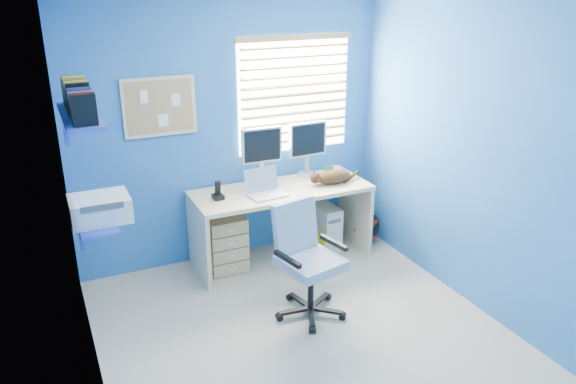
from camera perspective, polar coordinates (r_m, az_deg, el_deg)
name	(u,v)px	position (r m, az deg, el deg)	size (l,w,h in m)	color
floor	(306,336)	(4.49, 1.81, -14.45)	(3.00, 3.20, 0.00)	#B5A88A
wall_back	(231,132)	(5.31, -5.83, 6.12)	(3.00, 0.01, 2.50)	#2460A9
wall_front	(467,296)	(2.71, 17.69, -10.07)	(3.00, 0.01, 2.50)	#2460A9
wall_left	(81,223)	(3.53, -20.28, -2.93)	(0.01, 3.20, 2.50)	#2460A9
wall_right	(475,158)	(4.74, 18.46, 3.30)	(0.01, 3.20, 2.50)	#2460A9
desk	(281,224)	(5.43, -0.67, -3.30)	(1.69, 0.65, 0.74)	#D7B47A
laptop	(267,184)	(5.08, -2.13, 0.79)	(0.33, 0.26, 0.22)	silver
monitor_left	(261,155)	(5.39, -2.74, 3.78)	(0.40, 0.12, 0.54)	silver
monitor_right	(307,149)	(5.59, 1.95, 4.43)	(0.40, 0.12, 0.54)	silver
phone	(218,190)	(5.05, -7.15, 0.21)	(0.09, 0.11, 0.17)	black
mug	(328,172)	(5.61, 4.11, 2.07)	(0.10, 0.09, 0.10)	#28723A
cd_spindle	(336,170)	(5.70, 4.89, 2.22)	(0.13, 0.13, 0.07)	silver
cat	(333,177)	(5.43, 4.63, 1.58)	(0.36, 0.19, 0.13)	black
tower_pc	(323,225)	(5.78, 3.63, -3.37)	(0.19, 0.44, 0.45)	beige
drawer_boxes	(226,244)	(5.31, -6.27, -5.23)	(0.35, 0.28, 0.54)	tan
yellow_book	(320,245)	(5.60, 3.31, -5.36)	(0.03, 0.17, 0.24)	yellow
backpack	(366,228)	(5.89, 7.98, -3.61)	(0.29, 0.22, 0.34)	black
office_chair	(307,274)	(4.60, 1.96, -8.34)	(0.65, 0.65, 0.93)	black
window_blinds	(295,95)	(5.46, 0.71, 9.86)	(1.15, 0.05, 1.10)	white
corkboard	(160,107)	(5.06, -12.91, 8.44)	(0.64, 0.02, 0.52)	#D7B47A
wall_shelves	(88,155)	(4.19, -19.65, 3.52)	(0.42, 0.90, 1.05)	#2F43B7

